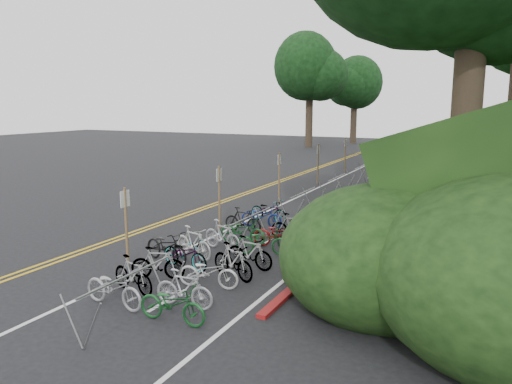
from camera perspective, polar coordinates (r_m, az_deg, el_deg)
The scene contains 9 objects.
ground at distance 16.41m, azimuth -14.83°, elevation -7.68°, with size 120.00×120.00×0.00m, color black.
road_markings at distance 24.42m, azimuth 1.87°, elevation -1.50°, with size 7.47×80.00×0.01m.
red_curb at distance 24.70m, azimuth 14.51°, elevation -1.58°, with size 0.25×28.00×0.10m, color maroon.
bike_rack_front at distance 11.80m, azimuth -14.38°, elevation -10.49°, with size 1.12×3.08×1.12m.
bike_racks_rest at distance 26.15m, azimuth 9.23°, elevation 1.04°, with size 1.14×23.00×1.17m.
signpost_near at distance 15.69m, azimuth -14.64°, elevation -3.22°, with size 0.08×0.40×2.42m.
signposts_rest at distance 27.76m, azimuth 5.10°, elevation 2.86°, with size 0.08×18.40×2.50m.
bike_front at distance 15.90m, azimuth -10.20°, elevation -6.14°, with size 1.95×0.68×1.02m, color black.
bike_valet at distance 16.08m, azimuth -2.96°, elevation -5.92°, with size 3.09×11.66×1.04m.
Camera 1 is at (10.31, -11.78, 4.92)m, focal length 35.00 mm.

